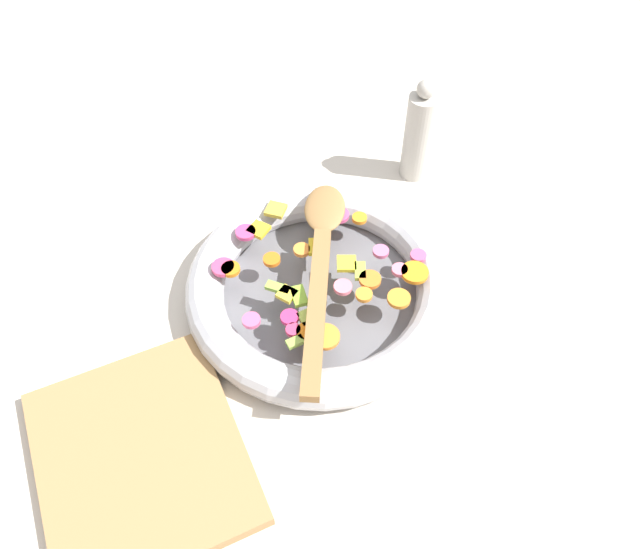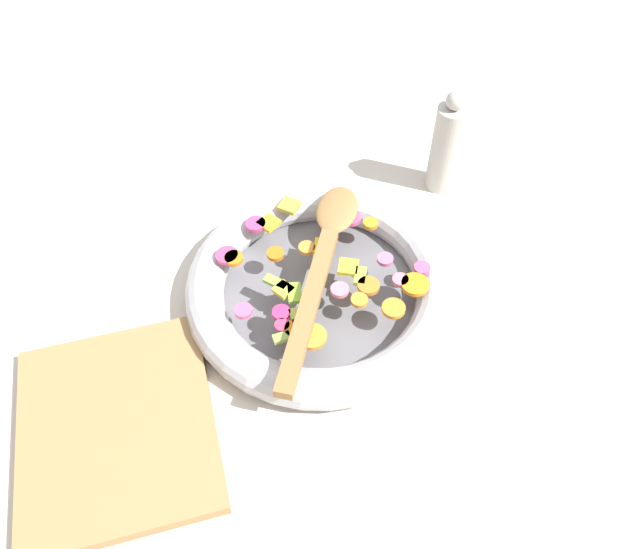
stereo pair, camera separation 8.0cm
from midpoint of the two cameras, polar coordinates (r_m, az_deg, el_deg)
ground_plane at (r=0.84m, az=2.72°, el=-2.30°), size 4.00×4.00×0.00m
skillet at (r=0.82m, az=2.78°, el=-1.39°), size 0.35×0.35×0.05m
chopped_vegetables at (r=0.80m, az=3.02°, el=0.36°), size 0.26×0.27×0.01m
wooden_spoon at (r=0.80m, az=3.16°, el=1.47°), size 0.31×0.19×0.01m
pepper_mill at (r=0.96m, az=13.89°, el=11.22°), size 0.05×0.05×0.17m
cutting_board at (r=0.76m, az=-15.14°, el=-13.55°), size 0.25×0.22×0.02m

